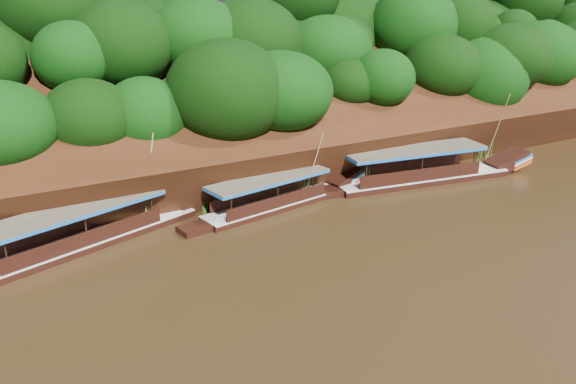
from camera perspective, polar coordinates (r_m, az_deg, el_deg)
name	(u,v)px	position (r m, az deg, el deg)	size (l,w,h in m)	color
ground	(370,247)	(32.97, 8.35, -5.55)	(160.00, 160.00, 0.00)	black
riverbank	(217,132)	(51.09, -7.22, 6.10)	(120.00, 30.06, 19.40)	#32180B
boat_0	(432,173)	(44.76, 14.44, 1.88)	(17.04, 5.12, 7.28)	black
boat_1	(285,198)	(38.54, -0.27, -0.60)	(13.40, 4.10, 5.44)	black
boat_2	(105,230)	(35.10, -18.11, -3.73)	(15.63, 6.88, 6.26)	black
reeds	(249,192)	(38.57, -4.01, 0.00)	(48.52, 2.24, 2.27)	#306419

